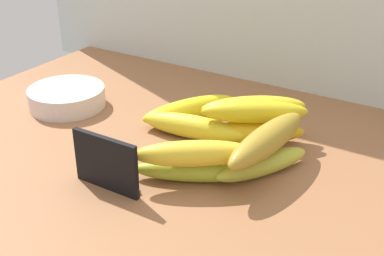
% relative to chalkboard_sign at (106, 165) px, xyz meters
% --- Properties ---
extents(counter_top, '(1.10, 0.76, 0.03)m').
position_rel_chalkboard_sign_xyz_m(counter_top, '(0.07, 0.11, -0.05)').
color(counter_top, '#915E3B').
rests_on(counter_top, ground).
extents(chalkboard_sign, '(0.11, 0.02, 0.08)m').
position_rel_chalkboard_sign_xyz_m(chalkboard_sign, '(0.00, 0.00, 0.00)').
color(chalkboard_sign, black).
rests_on(chalkboard_sign, counter_top).
extents(fruit_bowl, '(0.15, 0.15, 0.04)m').
position_rel_chalkboard_sign_xyz_m(fruit_bowl, '(-0.25, 0.18, -0.02)').
color(fruit_bowl, silver).
rests_on(fruit_bowl, counter_top).
extents(banana_0, '(0.19, 0.07, 0.04)m').
position_rel_chalkboard_sign_xyz_m(banana_0, '(0.02, 0.20, -0.02)').
color(banana_0, yellow).
rests_on(banana_0, counter_top).
extents(banana_1, '(0.11, 0.16, 0.04)m').
position_rel_chalkboard_sign_xyz_m(banana_1, '(0.17, 0.15, -0.02)').
color(banana_1, gold).
rests_on(banana_1, counter_top).
extents(banana_2, '(0.17, 0.11, 0.03)m').
position_rel_chalkboard_sign_xyz_m(banana_2, '(0.10, 0.08, -0.02)').
color(banana_2, '#ABBE2F').
rests_on(banana_2, counter_top).
extents(banana_3, '(0.13, 0.18, 0.04)m').
position_rel_chalkboard_sign_xyz_m(banana_3, '(-0.02, 0.26, -0.02)').
color(banana_3, yellow).
rests_on(banana_3, counter_top).
extents(banana_4, '(0.17, 0.13, 0.04)m').
position_rel_chalkboard_sign_xyz_m(banana_4, '(0.12, 0.24, -0.02)').
color(banana_4, gold).
rests_on(banana_4, counter_top).
extents(banana_5, '(0.06, 0.20, 0.04)m').
position_rel_chalkboard_sign_xyz_m(banana_5, '(0.18, 0.16, 0.02)').
color(banana_5, '#A78729').
rests_on(banana_5, banana_1).
extents(banana_6, '(0.17, 0.12, 0.04)m').
position_rel_chalkboard_sign_xyz_m(banana_6, '(0.12, 0.24, 0.02)').
color(banana_6, gold).
rests_on(banana_6, banana_4).
extents(banana_7, '(0.17, 0.13, 0.04)m').
position_rel_chalkboard_sign_xyz_m(banana_7, '(0.10, 0.07, 0.01)').
color(banana_7, yellow).
rests_on(banana_7, banana_2).
extents(banana_8, '(0.17, 0.14, 0.04)m').
position_rel_chalkboard_sign_xyz_m(banana_8, '(0.11, 0.25, 0.02)').
color(banana_8, yellow).
rests_on(banana_8, banana_4).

